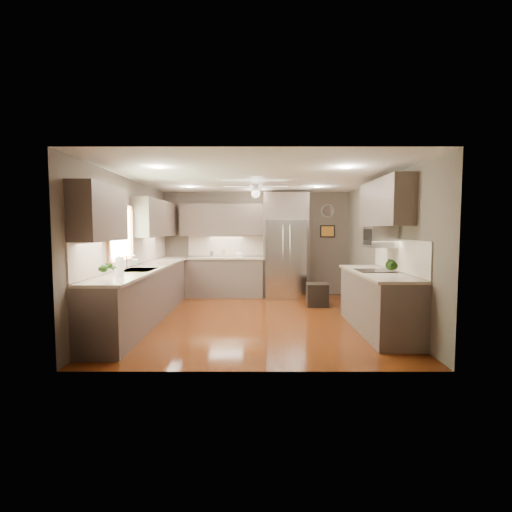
{
  "coord_description": "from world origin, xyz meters",
  "views": [
    {
      "loc": [
        0.01,
        -6.58,
        1.61
      ],
      "look_at": [
        0.0,
        0.6,
        1.08
      ],
      "focal_mm": 26.0,
      "sensor_mm": 36.0,
      "label": 1
    }
  ],
  "objects_px": {
    "canister_b": "(212,254)",
    "bowl": "(239,256)",
    "stool": "(317,295)",
    "soap_bottle": "(135,262)",
    "refrigerator": "(285,247)",
    "canister_c": "(223,253)",
    "potted_plant_left": "(107,268)",
    "paper_towel": "(120,266)",
    "microwave": "(380,237)",
    "potted_plant_right": "(392,265)"
  },
  "relations": [
    {
      "from": "bowl",
      "to": "stool",
      "type": "xyz_separation_m",
      "value": [
        1.67,
        -1.1,
        -0.73
      ]
    },
    {
      "from": "potted_plant_left",
      "to": "microwave",
      "type": "bearing_deg",
      "value": 16.46
    },
    {
      "from": "canister_b",
      "to": "bowl",
      "type": "xyz_separation_m",
      "value": [
        0.67,
        -0.04,
        -0.05
      ]
    },
    {
      "from": "potted_plant_left",
      "to": "refrigerator",
      "type": "relative_size",
      "value": 0.13
    },
    {
      "from": "soap_bottle",
      "to": "refrigerator",
      "type": "relative_size",
      "value": 0.08
    },
    {
      "from": "potted_plant_left",
      "to": "microwave",
      "type": "height_order",
      "value": "microwave"
    },
    {
      "from": "canister_b",
      "to": "potted_plant_right",
      "type": "bearing_deg",
      "value": -51.25
    },
    {
      "from": "canister_c",
      "to": "paper_towel",
      "type": "height_order",
      "value": "paper_towel"
    },
    {
      "from": "canister_b",
      "to": "potted_plant_left",
      "type": "xyz_separation_m",
      "value": [
        -0.9,
        -3.94,
        0.09
      ]
    },
    {
      "from": "canister_c",
      "to": "potted_plant_left",
      "type": "height_order",
      "value": "potted_plant_left"
    },
    {
      "from": "canister_b",
      "to": "stool",
      "type": "xyz_separation_m",
      "value": [
        2.34,
        -1.14,
        -0.77
      ]
    },
    {
      "from": "potted_plant_left",
      "to": "potted_plant_right",
      "type": "height_order",
      "value": "potted_plant_right"
    },
    {
      "from": "refrigerator",
      "to": "paper_towel",
      "type": "distance_m",
      "value": 4.36
    },
    {
      "from": "microwave",
      "to": "bowl",
      "type": "bearing_deg",
      "value": 131.49
    },
    {
      "from": "refrigerator",
      "to": "potted_plant_right",
      "type": "bearing_deg",
      "value": -71.69
    },
    {
      "from": "soap_bottle",
      "to": "potted_plant_right",
      "type": "height_order",
      "value": "potted_plant_right"
    },
    {
      "from": "potted_plant_right",
      "to": "canister_c",
      "type": "bearing_deg",
      "value": 126.14
    },
    {
      "from": "refrigerator",
      "to": "paper_towel",
      "type": "height_order",
      "value": "refrigerator"
    },
    {
      "from": "canister_c",
      "to": "stool",
      "type": "distance_m",
      "value": 2.47
    },
    {
      "from": "potted_plant_left",
      "to": "stool",
      "type": "bearing_deg",
      "value": 40.92
    },
    {
      "from": "stool",
      "to": "soap_bottle",
      "type": "bearing_deg",
      "value": -158.5
    },
    {
      "from": "soap_bottle",
      "to": "microwave",
      "type": "xyz_separation_m",
      "value": [
        4.1,
        -0.31,
        0.44
      ]
    },
    {
      "from": "canister_c",
      "to": "refrigerator",
      "type": "bearing_deg",
      "value": -1.31
    },
    {
      "from": "stool",
      "to": "potted_plant_left",
      "type": "bearing_deg",
      "value": -139.08
    },
    {
      "from": "potted_plant_right",
      "to": "potted_plant_left",
      "type": "bearing_deg",
      "value": -176.08
    },
    {
      "from": "bowl",
      "to": "stool",
      "type": "relative_size",
      "value": 0.4
    },
    {
      "from": "canister_c",
      "to": "microwave",
      "type": "height_order",
      "value": "microwave"
    },
    {
      "from": "canister_b",
      "to": "stool",
      "type": "height_order",
      "value": "canister_b"
    },
    {
      "from": "soap_bottle",
      "to": "refrigerator",
      "type": "distance_m",
      "value": 3.67
    },
    {
      "from": "potted_plant_left",
      "to": "potted_plant_right",
      "type": "distance_m",
      "value": 3.86
    },
    {
      "from": "canister_b",
      "to": "microwave",
      "type": "height_order",
      "value": "microwave"
    },
    {
      "from": "potted_plant_right",
      "to": "refrigerator",
      "type": "height_order",
      "value": "refrigerator"
    },
    {
      "from": "bowl",
      "to": "refrigerator",
      "type": "distance_m",
      "value": 1.11
    },
    {
      "from": "canister_c",
      "to": "potted_plant_left",
      "type": "distance_m",
      "value": 4.09
    },
    {
      "from": "canister_c",
      "to": "refrigerator",
      "type": "xyz_separation_m",
      "value": [
        1.47,
        -0.03,
        0.16
      ]
    },
    {
      "from": "canister_c",
      "to": "bowl",
      "type": "bearing_deg",
      "value": -1.44
    },
    {
      "from": "potted_plant_left",
      "to": "paper_towel",
      "type": "relative_size",
      "value": 1.15
    },
    {
      "from": "potted_plant_right",
      "to": "refrigerator",
      "type": "bearing_deg",
      "value": 108.31
    },
    {
      "from": "potted_plant_right",
      "to": "canister_b",
      "type": "bearing_deg",
      "value": 128.75
    },
    {
      "from": "paper_towel",
      "to": "canister_b",
      "type": "bearing_deg",
      "value": 75.82
    },
    {
      "from": "canister_c",
      "to": "potted_plant_left",
      "type": "xyz_separation_m",
      "value": [
        -1.18,
        -3.92,
        0.07
      ]
    },
    {
      "from": "refrigerator",
      "to": "paper_towel",
      "type": "relative_size",
      "value": 8.73
    },
    {
      "from": "canister_b",
      "to": "refrigerator",
      "type": "distance_m",
      "value": 1.77
    },
    {
      "from": "canister_c",
      "to": "potted_plant_right",
      "type": "bearing_deg",
      "value": -53.86
    },
    {
      "from": "canister_c",
      "to": "refrigerator",
      "type": "height_order",
      "value": "refrigerator"
    },
    {
      "from": "canister_b",
      "to": "bowl",
      "type": "relative_size",
      "value": 0.65
    },
    {
      "from": "bowl",
      "to": "microwave",
      "type": "xyz_separation_m",
      "value": [
        2.42,
        -2.73,
        0.52
      ]
    },
    {
      "from": "microwave",
      "to": "canister_c",
      "type": "bearing_deg",
      "value": 135.57
    },
    {
      "from": "stool",
      "to": "refrigerator",
      "type": "bearing_deg",
      "value": 118.39
    },
    {
      "from": "potted_plant_right",
      "to": "refrigerator",
      "type": "relative_size",
      "value": 0.14
    }
  ]
}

